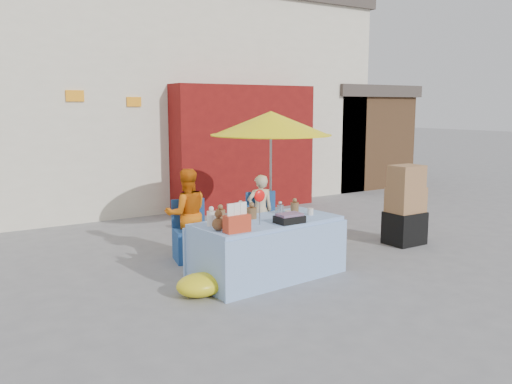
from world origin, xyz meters
TOP-DOWN VIEW (x-y plane):
  - ground at (0.00, 0.00)m, footprint 80.00×80.00m
  - backdrop at (0.52, 7.52)m, footprint 14.00×8.00m
  - market_table at (-0.07, -0.04)m, footprint 2.02×1.09m
  - chair_left at (-0.53, 1.19)m, footprint 0.58×0.57m
  - chair_right at (0.72, 1.19)m, footprint 0.58×0.57m
  - vendor_orange at (-0.53, 1.33)m, footprint 0.73×0.62m
  - vendor_beige at (0.72, 1.33)m, footprint 0.46×0.36m
  - umbrella at (1.02, 1.48)m, footprint 1.90×1.90m
  - box_stack at (2.72, 0.20)m, footprint 0.57×0.47m
  - tarp_bundle at (-1.09, -0.19)m, footprint 0.65×0.56m

SIDE VIEW (x-z plane):
  - ground at x=0.00m, z-range 0.00..0.00m
  - tarp_bundle at x=-1.09m, z-range 0.00..0.26m
  - chair_left at x=-0.53m, z-range -0.17..0.68m
  - chair_right at x=0.72m, z-range -0.17..0.68m
  - market_table at x=-0.07m, z-range -0.20..0.97m
  - vendor_beige at x=0.72m, z-range 0.00..1.13m
  - box_stack at x=2.72m, z-range -0.05..1.21m
  - vendor_orange at x=-0.53m, z-range 0.00..1.30m
  - umbrella at x=1.02m, z-range 0.85..2.94m
  - backdrop at x=0.52m, z-range -0.80..7.00m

